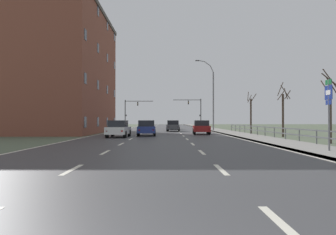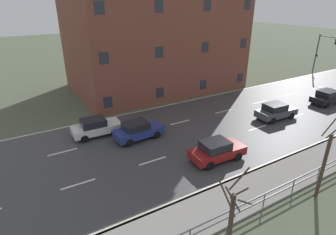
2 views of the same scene
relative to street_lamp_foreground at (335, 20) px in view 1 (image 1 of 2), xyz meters
The scene contains 18 objects.
ground_plane 39.01m from the street_lamp_foreground, 101.07° to the left, with size 160.00×160.00×0.12m.
road_asphalt_strip 50.74m from the street_lamp_foreground, 98.45° to the left, with size 14.00×120.00×0.03m.
sidewalk_right 50.20m from the street_lamp_foreground, 88.83° to the left, with size 3.00×120.00×0.12m.
guardrail 15.39m from the street_lamp_foreground, 80.39° to the left, with size 0.07×35.69×1.00m.
street_lamp_foreground is the anchor object (origin of this frame).
street_lamp_midground 34.34m from the street_lamp_foreground, 90.01° to the left, with size 2.77×0.24×10.55m.
highway_sign 4.23m from the street_lamp_foreground, 68.13° to the left, with size 0.09×0.68×3.55m.
traffic_signal_right 54.18m from the street_lamp_foreground, 90.68° to the left, with size 5.93×0.36×6.14m.
traffic_signal_left 54.97m from the street_lamp_foreground, 104.94° to the left, with size 5.89×0.36×5.81m.
car_far_left 21.91m from the street_lamp_foreground, 114.34° to the left, with size 2.00×4.18×1.57m.
car_mid_centre 23.65m from the street_lamp_foreground, 97.08° to the left, with size 1.98×4.17×1.57m.
car_far_right 41.83m from the street_lamp_foreground, 97.82° to the left, with size 1.87×4.12×1.57m.
car_near_right 20.63m from the street_lamp_foreground, 123.98° to the left, with size 1.93×4.15×1.57m.
car_distant 33.69m from the street_lamp_foreground, 100.01° to the left, with size 2.02×4.20×1.57m.
brick_building 35.31m from the street_lamp_foreground, 127.51° to the left, with size 13.34×20.54×15.64m.
bare_tree_near 10.21m from the street_lamp_foreground, 63.79° to the left, with size 1.14×1.19×5.04m.
bare_tree_mid 18.34m from the street_lamp_foreground, 76.05° to the left, with size 1.09×1.21×5.29m.
bare_tree_far 25.95m from the street_lamp_foreground, 82.41° to the left, with size 1.15×0.90×5.06m.
Camera 1 is at (0.62, -2.58, 1.57)m, focal length 34.01 mm.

